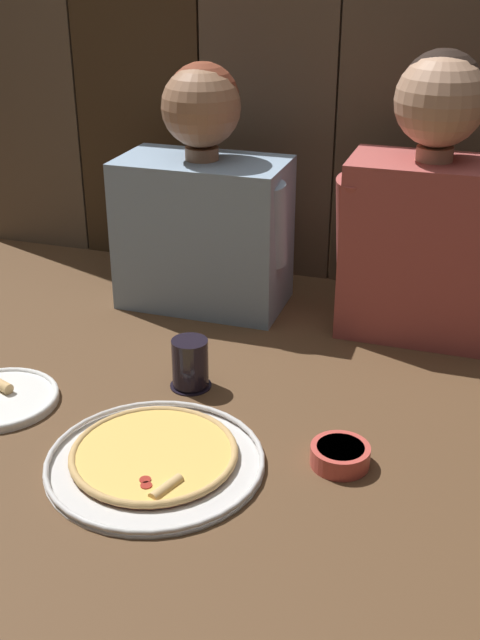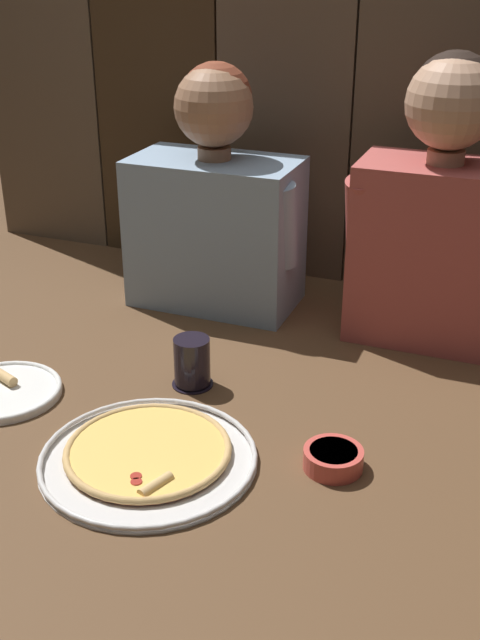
{
  "view_description": "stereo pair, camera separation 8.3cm",
  "coord_description": "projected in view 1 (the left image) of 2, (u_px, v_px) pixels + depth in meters",
  "views": [
    {
      "loc": [
        0.4,
        -1.21,
        0.84
      ],
      "look_at": [
        -0.03,
        0.1,
        0.18
      ],
      "focal_mm": 44.48,
      "sensor_mm": 36.0,
      "label": 1
    },
    {
      "loc": [
        0.47,
        -1.18,
        0.84
      ],
      "look_at": [
        -0.03,
        0.1,
        0.18
      ],
      "focal_mm": 44.48,
      "sensor_mm": 36.0,
      "label": 2
    }
  ],
  "objects": [
    {
      "name": "dinner_plate",
      "position": [
        0.0,
        398.0,
        1.59
      ],
      "size": [
        0.24,
        0.24,
        0.03
      ],
      "color": "white",
      "rests_on": "ground"
    },
    {
      "name": "drinking_glass",
      "position": [
        190.0,
        364.0,
        1.63
      ],
      "size": [
        0.09,
        0.09,
        0.11
      ],
      "color": "black",
      "rests_on": "ground"
    },
    {
      "name": "diner_right",
      "position": [
        429.0,
        208.0,
        1.76
      ],
      "size": [
        0.4,
        0.22,
        0.64
      ],
      "color": "#AD4C47",
      "rests_on": "ground"
    },
    {
      "name": "pizza_tray",
      "position": [
        155.0,
        458.0,
        1.41
      ],
      "size": [
        0.39,
        0.39,
        0.03
      ],
      "color": "silver",
      "rests_on": "ground"
    },
    {
      "name": "wooden_backdrop_wall",
      "position": [
        340.0,
        63.0,
        1.94
      ],
      "size": [
        2.19,
        0.03,
        1.14
      ],
      "color": "brown",
      "rests_on": "ground"
    },
    {
      "name": "ground_plane",
      "position": [
        240.0,
        429.0,
        1.51
      ],
      "size": [
        3.2,
        3.2,
        0.0
      ],
      "primitive_type": "plane",
      "color": "brown"
    },
    {
      "name": "diner_left",
      "position": [
        203.0,
        203.0,
        1.93
      ],
      "size": [
        0.44,
        0.23,
        0.59
      ],
      "color": "#849EB7",
      "rests_on": "ground"
    },
    {
      "name": "dipping_bowl",
      "position": [
        340.0,
        454.0,
        1.4
      ],
      "size": [
        0.11,
        0.11,
        0.04
      ],
      "color": "#CC4C42",
      "rests_on": "ground"
    }
  ]
}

